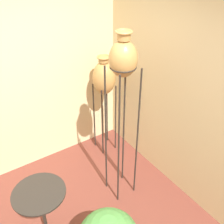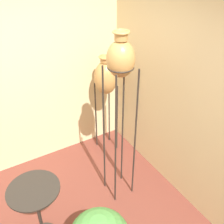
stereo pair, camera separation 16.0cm
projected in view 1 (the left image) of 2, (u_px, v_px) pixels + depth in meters
wall_right at (205, 105)px, 2.78m from camera, size 0.06×7.37×2.70m
vase_stand_tall at (123, 65)px, 2.59m from camera, size 0.29×0.29×2.12m
vase_stand_medium at (104, 79)px, 3.62m from camera, size 0.32×0.32×1.54m
side_table at (42, 207)px, 2.63m from camera, size 0.52×0.52×0.78m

